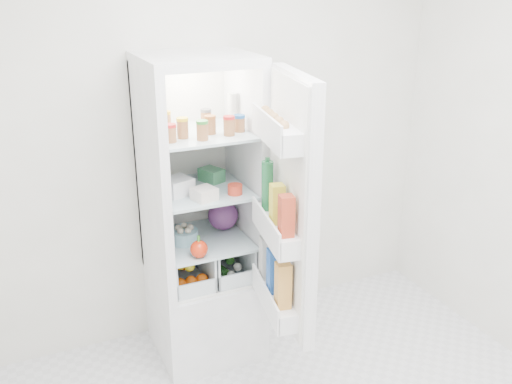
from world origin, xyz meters
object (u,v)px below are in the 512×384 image
mushroom_bowl (185,236)px  fridge_door (287,211)px  refrigerator (200,247)px  red_cabbage (223,215)px

mushroom_bowl → fridge_door: bearing=-57.4°
refrigerator → red_cabbage: bearing=5.9°
refrigerator → red_cabbage: (0.15, 0.02, 0.17)m
red_cabbage → fridge_door: fridge_door is taller
refrigerator → fridge_door: bearing=-68.6°
refrigerator → red_cabbage: size_ratio=10.03×
refrigerator → mushroom_bowl: bearing=-150.0°
fridge_door → refrigerator: bearing=31.4°
fridge_door → mushroom_bowl: bearing=42.6°
refrigerator → red_cabbage: 0.23m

